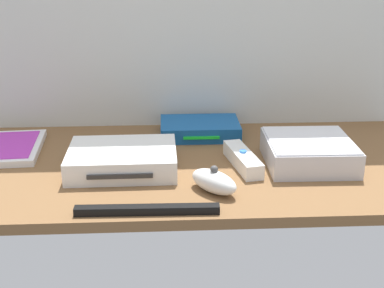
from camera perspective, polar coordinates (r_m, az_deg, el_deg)
The scene contains 8 objects.
ground_plane at distance 108.85cm, azimuth -0.00°, elevation -2.46°, with size 100.00×48.00×2.00cm, color brown.
game_console at distance 105.14cm, azimuth -7.47°, elevation -1.62°, with size 21.19×16.69×4.40cm.
mini_computer at distance 109.29cm, azimuth 12.42°, elevation -0.81°, with size 17.26×17.26×5.30cm.
game_case at distance 120.52cm, azimuth -19.13°, elevation -0.40°, with size 14.85×19.87×1.56cm.
network_router at distance 122.82cm, azimuth 0.84°, elevation 1.66°, with size 18.05×12.46×3.40cm.
remote_wand at distance 106.51cm, azimuth 5.46°, elevation -1.64°, with size 6.33×15.21×3.40cm.
remote_nunchuk at distance 95.23cm, azimuth 2.37°, elevation -4.03°, with size 9.98×10.36×5.10cm.
sensor_bar at distance 88.68cm, azimuth -4.84°, elevation -7.05°, with size 24.00×1.80×1.40cm, color black.
Camera 1 is at (-5.26, -99.79, 42.14)cm, focal length 49.70 mm.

